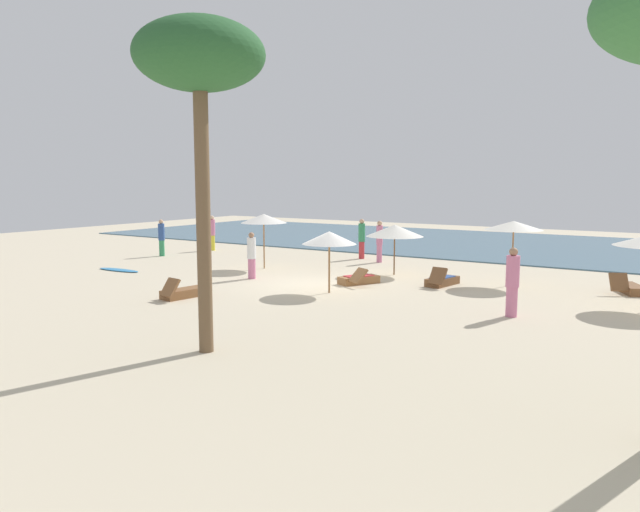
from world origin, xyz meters
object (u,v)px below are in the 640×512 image
at_px(umbrella_3, 329,238).
at_px(surfboard, 119,270).
at_px(lounger_2, 359,279).
at_px(person_0, 379,241).
at_px(palm_2, 200,62).
at_px(lounger_1, 442,281).
at_px(person_2, 212,233).
at_px(umbrella_4, 514,226).
at_px(lounger_0, 183,292).
at_px(person_4, 252,255).
at_px(person_5, 162,237).
at_px(umbrella_0, 264,219).
at_px(person_3, 362,238).
at_px(person_1, 512,282).
at_px(umbrella_1, 395,231).
at_px(lounger_3, 630,288).

height_order(umbrella_3, surfboard, umbrella_3).
xyz_separation_m(lounger_2, person_0, (-2.07, 5.59, 0.82)).
bearing_deg(lounger_2, palm_2, -81.33).
relative_size(lounger_1, person_2, 0.92).
relative_size(umbrella_4, person_0, 1.21).
distance_m(lounger_0, person_4, 4.26).
bearing_deg(person_4, umbrella_3, -12.04).
bearing_deg(person_5, umbrella_4, 3.47).
bearing_deg(surfboard, person_4, 13.70).
relative_size(umbrella_3, person_0, 1.09).
bearing_deg(lounger_1, palm_2, -96.39).
bearing_deg(umbrella_0, umbrella_4, 8.98).
height_order(person_0, person_3, person_0).
bearing_deg(lounger_2, umbrella_4, 30.39).
bearing_deg(palm_2, lounger_2, 98.67).
bearing_deg(person_5, surfboard, -63.56).
distance_m(umbrella_3, person_1, 6.23).
distance_m(lounger_2, palm_2, 11.34).
bearing_deg(person_0, person_5, -159.28).
relative_size(umbrella_1, person_0, 1.19).
xyz_separation_m(person_1, person_5, (-18.37, 4.05, -0.05)).
height_order(umbrella_0, umbrella_4, umbrella_0).
xyz_separation_m(lounger_3, person_2, (-20.26, 1.51, 0.79)).
distance_m(umbrella_0, palm_2, 13.28).
xyz_separation_m(umbrella_1, person_1, (6.06, -4.98, -0.79)).
height_order(umbrella_4, person_1, umbrella_4).
relative_size(umbrella_3, lounger_1, 1.21).
bearing_deg(umbrella_3, lounger_0, -136.93).
height_order(person_3, surfboard, person_3).
height_order(umbrella_0, person_4, umbrella_0).
bearing_deg(umbrella_3, lounger_1, 52.22).
height_order(umbrella_0, person_5, umbrella_0).
xyz_separation_m(person_1, person_3, (-9.55, 8.57, 0.00)).
bearing_deg(lounger_2, umbrella_1, 87.65).
xyz_separation_m(umbrella_0, lounger_1, (7.97, 0.18, -1.96)).
xyz_separation_m(umbrella_1, lounger_1, (2.55, -1.31, -1.59)).
height_order(umbrella_1, person_1, umbrella_1).
bearing_deg(person_1, umbrella_0, 163.08).
bearing_deg(person_5, lounger_2, -8.19).
height_order(person_1, person_3, person_1).
xyz_separation_m(umbrella_3, surfboard, (-10.03, -0.59, -1.83)).
height_order(umbrella_3, person_3, umbrella_3).
distance_m(lounger_0, lounger_1, 9.11).
bearing_deg(palm_2, person_3, 107.04).
xyz_separation_m(umbrella_0, person_1, (11.48, -3.49, -1.16)).
distance_m(umbrella_3, umbrella_4, 6.77).
bearing_deg(person_0, person_3, 152.36).
relative_size(umbrella_3, person_4, 1.16).
bearing_deg(person_2, person_1, -21.90).
xyz_separation_m(lounger_1, palm_2, (-1.21, -10.84, 6.07)).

